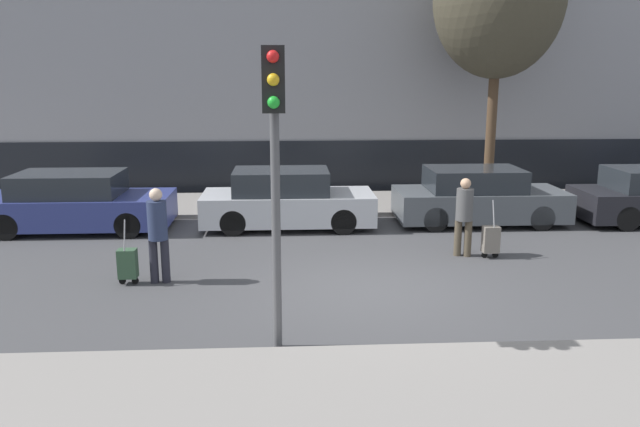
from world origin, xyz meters
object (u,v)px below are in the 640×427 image
parked_car_0 (76,203)px  parked_car_2 (478,198)px  trolley_right (491,239)px  trolley_left (128,264)px  pedestrian_right (464,213)px  traffic_light (275,141)px  pedestrian_left (158,230)px  parked_car_1 (286,200)px

parked_car_0 → parked_car_2: (9.70, 0.15, -0.00)m
parked_car_2 → trolley_right: parked_car_2 is taller
parked_car_0 → trolley_left: parked_car_0 is taller
pedestrian_right → trolley_right: bearing=179.9°
pedestrian_right → traffic_light: (-3.72, -4.27, 1.92)m
trolley_left → parked_car_0: bearing=118.3°
parked_car_0 → trolley_right: (9.08, -2.80, -0.26)m
pedestrian_right → trolley_right: pedestrian_right is taller
pedestrian_left → trolley_right: 6.50m
parked_car_1 → pedestrian_left: bearing=-119.5°
parked_car_2 → trolley_left: (-7.54, -4.18, -0.27)m
parked_car_1 → trolley_left: size_ratio=3.48×
pedestrian_left → trolley_left: (-0.55, -0.06, -0.60)m
pedestrian_left → trolley_right: bearing=4.0°
parked_car_1 → trolley_left: (-2.81, -4.05, -0.28)m
trolley_right → pedestrian_left: bearing=-169.6°
traffic_light → trolley_right: bearing=44.0°
traffic_light → parked_car_1: bearing=88.9°
parked_car_1 → pedestrian_right: bearing=-36.5°
pedestrian_left → trolley_left: bearing=-179.9°
traffic_light → trolley_left: bearing=133.0°
pedestrian_left → traffic_light: size_ratio=0.43×
parked_car_1 → traffic_light: 7.26m
parked_car_2 → trolley_right: bearing=-101.9°
trolley_left → trolley_right: (6.91, 1.23, 0.01)m
parked_car_1 → trolley_left: 4.94m
parked_car_0 → traffic_light: bearing=-55.0°
parked_car_1 → traffic_light: traffic_light is taller
pedestrian_left → traffic_light: 4.07m
parked_car_2 → trolley_left: parked_car_2 is taller
parked_car_1 → parked_car_2: (4.73, 0.13, -0.01)m
pedestrian_right → trolley_right: (0.52, -0.17, -0.52)m
pedestrian_left → pedestrian_right: (5.84, 1.34, -0.06)m
parked_car_0 → pedestrian_right: size_ratio=2.70×
pedestrian_left → parked_car_2: bearing=24.2°
parked_car_0 → pedestrian_left: bearing=-55.6°
parked_car_1 → pedestrian_left: 4.60m
parked_car_0 → trolley_left: (2.17, -4.03, -0.27)m
pedestrian_left → pedestrian_right: size_ratio=1.06×
trolley_left → traffic_light: bearing=-47.0°
parked_car_2 → pedestrian_right: pedestrian_right is taller
trolley_right → trolley_left: bearing=-169.9°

